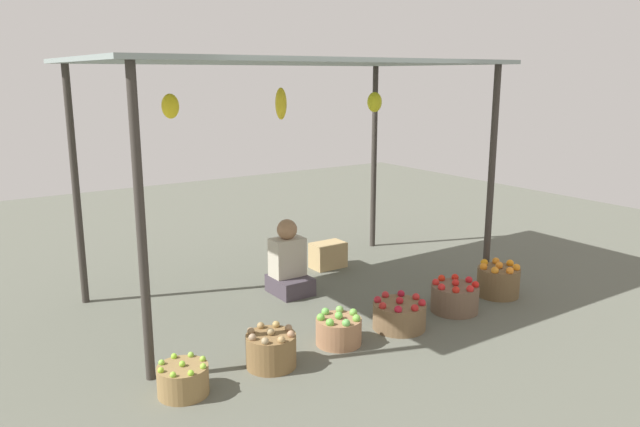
# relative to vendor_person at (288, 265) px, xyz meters

# --- Properties ---
(ground_plane) EXTENTS (14.00, 14.00, 0.00)m
(ground_plane) POSITION_rel_vendor_person_xyz_m (0.01, -0.05, -0.30)
(ground_plane) COLOR #5B5D51
(market_stall_structure) EXTENTS (3.98, 2.22, 2.36)m
(market_stall_structure) POSITION_rel_vendor_person_xyz_m (0.01, -0.05, 1.90)
(market_stall_structure) COLOR #38332D
(market_stall_structure) RESTS_ON ground
(vendor_person) EXTENTS (0.36, 0.44, 0.78)m
(vendor_person) POSITION_rel_vendor_person_xyz_m (0.00, 0.00, 0.00)
(vendor_person) COLOR #433A43
(vendor_person) RESTS_ON ground
(basket_limes) EXTENTS (0.37, 0.37, 0.25)m
(basket_limes) POSITION_rel_vendor_person_xyz_m (-1.71, -1.37, -0.19)
(basket_limes) COLOR olive
(basket_limes) RESTS_ON ground
(basket_potatoes) EXTENTS (0.39, 0.39, 0.32)m
(basket_potatoes) POSITION_rel_vendor_person_xyz_m (-0.98, -1.34, -0.16)
(basket_potatoes) COLOR brown
(basket_potatoes) RESTS_ON ground
(basket_green_apples) EXTENTS (0.39, 0.39, 0.29)m
(basket_green_apples) POSITION_rel_vendor_person_xyz_m (-0.30, -1.31, -0.18)
(basket_green_apples) COLOR #9C6F4C
(basket_green_apples) RESTS_ON ground
(basket_red_apples) EXTENTS (0.47, 0.47, 0.29)m
(basket_red_apples) POSITION_rel_vendor_person_xyz_m (0.34, -1.35, -0.17)
(basket_red_apples) COLOR brown
(basket_red_apples) RESTS_ON ground
(basket_red_tomatoes) EXTENTS (0.45, 0.45, 0.32)m
(basket_red_tomatoes) POSITION_rel_vendor_person_xyz_m (1.05, -1.34, -0.16)
(basket_red_tomatoes) COLOR brown
(basket_red_tomatoes) RESTS_ON ground
(basket_oranges) EXTENTS (0.43, 0.43, 0.36)m
(basket_oranges) POSITION_rel_vendor_person_xyz_m (1.74, -1.28, -0.14)
(basket_oranges) COLOR brown
(basket_oranges) RESTS_ON ground
(wooden_crate_near_vendor) EXTENTS (0.39, 0.25, 0.30)m
(wooden_crate_near_vendor) POSITION_rel_vendor_person_xyz_m (0.83, 0.47, -0.15)
(wooden_crate_near_vendor) COLOR tan
(wooden_crate_near_vendor) RESTS_ON ground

